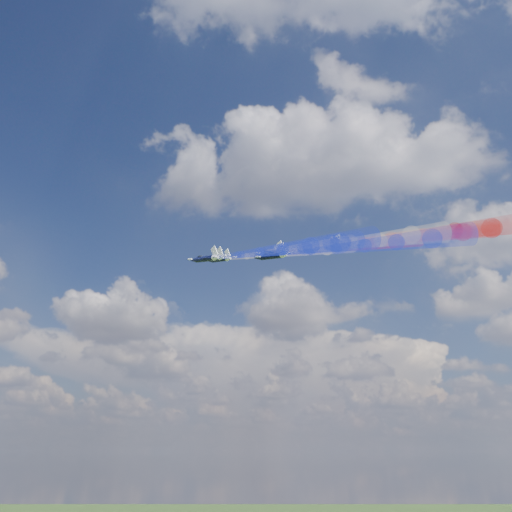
% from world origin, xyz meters
% --- Properties ---
extents(jet_lead, '(16.16, 15.82, 8.35)m').
position_xyz_m(jet_lead, '(-4.99, 8.42, 139.92)').
color(jet_lead, black).
extents(trail_lead, '(39.31, 30.48, 13.64)m').
position_xyz_m(trail_lead, '(17.83, -7.69, 134.63)').
color(trail_lead, white).
extents(jet_inner_left, '(16.16, 15.82, 8.35)m').
position_xyz_m(jet_inner_left, '(-2.37, -4.95, 135.63)').
color(jet_inner_left, black).
extents(trail_inner_left, '(39.31, 30.48, 13.64)m').
position_xyz_m(trail_inner_left, '(20.45, -21.06, 130.35)').
color(trail_inner_left, '#1B2FEC').
extents(jet_inner_right, '(16.16, 15.82, 8.35)m').
position_xyz_m(jet_inner_right, '(9.29, 9.77, 140.38)').
color(jet_inner_right, black).
extents(trail_inner_right, '(39.31, 30.48, 13.64)m').
position_xyz_m(trail_inner_right, '(32.11, -6.34, 135.10)').
color(trail_inner_right, red).
extents(jet_outer_left, '(16.16, 15.82, 8.35)m').
position_xyz_m(jet_outer_left, '(1.46, -19.37, 130.53)').
color(jet_outer_left, black).
extents(trail_outer_left, '(39.31, 30.48, 13.64)m').
position_xyz_m(trail_outer_left, '(24.28, -35.47, 125.24)').
color(trail_outer_left, '#1B2FEC').
extents(jet_center_third, '(16.16, 15.82, 8.35)m').
position_xyz_m(jet_center_third, '(13.77, -5.39, 135.48)').
color(jet_center_third, black).
extents(trail_center_third, '(39.31, 30.48, 13.64)m').
position_xyz_m(trail_center_third, '(36.59, -21.50, 130.19)').
color(trail_center_third, white).
extents(jet_outer_right, '(16.16, 15.82, 8.35)m').
position_xyz_m(jet_outer_right, '(24.57, 9.74, 140.97)').
color(jet_outer_right, black).
extents(trail_outer_right, '(39.31, 30.48, 13.64)m').
position_xyz_m(trail_outer_right, '(47.39, -6.36, 135.68)').
color(trail_outer_right, red).
extents(jet_rear_left, '(16.16, 15.82, 8.35)m').
position_xyz_m(jet_rear_left, '(17.04, -16.83, 130.53)').
color(jet_rear_left, black).
extents(trail_rear_left, '(39.31, 30.48, 13.64)m').
position_xyz_m(trail_rear_left, '(39.86, -32.93, 125.24)').
color(trail_rear_left, '#1B2FEC').
extents(jet_rear_right, '(16.16, 15.82, 8.35)m').
position_xyz_m(jet_rear_right, '(28.34, -5.18, 135.86)').
color(jet_rear_right, black).
extents(trail_rear_right, '(39.31, 30.48, 13.64)m').
position_xyz_m(trail_rear_right, '(51.16, -21.28, 130.58)').
color(trail_rear_right, red).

